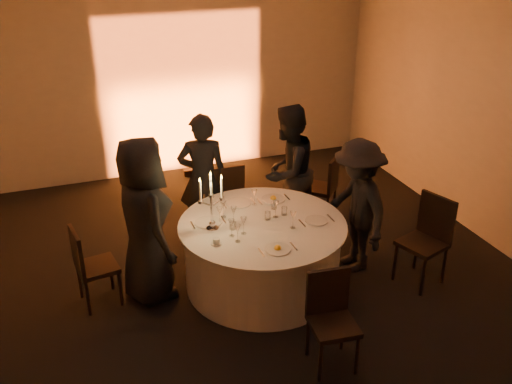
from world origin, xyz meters
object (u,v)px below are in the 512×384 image
object	(u,v)px
candelabra	(212,210)
coffee_cup	(216,241)
chair_left	(89,263)
chair_back_right	(325,185)
chair_back_left	(226,194)
chair_front	(331,314)
banquet_table	(262,254)
guest_back_left	(203,178)
chair_right	(428,235)
guest_right	(357,206)
guest_back_right	(288,172)
guest_left	(145,221)

from	to	relation	value
candelabra	coffee_cup	bearing A→B (deg)	-98.66
candelabra	chair_left	bearing A→B (deg)	170.30
chair_left	chair_back_right	world-z (taller)	chair_left
chair_back_left	chair_front	bearing A→B (deg)	93.74
chair_left	candelabra	size ratio (longest dim) A/B	1.36
chair_back_left	chair_back_right	bearing A→B (deg)	175.63
chair_left	chair_back_left	size ratio (longest dim) A/B	0.94
banquet_table	coffee_cup	world-z (taller)	coffee_cup
guest_back_left	chair_right	bearing A→B (deg)	154.72
chair_back_right	banquet_table	bearing A→B (deg)	-5.35
chair_back_left	candelabra	xyz separation A→B (m)	(-0.53, -1.22, 0.46)
guest_right	guest_back_right	bearing A→B (deg)	-158.76
guest_right	chair_back_right	bearing A→B (deg)	168.94
guest_right	chair_right	bearing A→B (deg)	49.54
coffee_cup	candelabra	distance (m)	0.36
guest_back_left	banquet_table	bearing A→B (deg)	119.71
chair_front	chair_right	bearing A→B (deg)	32.73
chair_back_left	guest_right	distance (m)	1.74
guest_left	guest_back_left	distance (m)	1.31
banquet_table	chair_front	size ratio (longest dim) A/B	1.97
chair_left	chair_right	bearing A→B (deg)	-111.99
guest_left	coffee_cup	size ratio (longest dim) A/B	16.38
guest_back_left	guest_back_right	world-z (taller)	guest_back_right
chair_back_right	chair_right	xyz separation A→B (m)	(0.41, -1.69, 0.07)
banquet_table	chair_front	bearing A→B (deg)	-83.59
guest_left	guest_right	size ratio (longest dim) A/B	1.14
banquet_table	guest_left	size ratio (longest dim) A/B	1.00
chair_back_right	chair_right	bearing A→B (deg)	56.98
chair_front	guest_back_right	size ratio (longest dim) A/B	0.54
chair_back_right	candelabra	distance (m)	2.23
chair_back_left	guest_back_left	distance (m)	0.43
chair_back_left	guest_right	world-z (taller)	guest_right
guest_back_right	coffee_cup	size ratio (longest dim) A/B	15.53
guest_back_right	chair_right	bearing A→B (deg)	88.64
chair_front	candelabra	bearing A→B (deg)	122.02
chair_back_left	guest_back_right	xyz separation A→B (m)	(0.72, -0.28, 0.32)
chair_back_right	chair_right	distance (m)	1.74
chair_back_left	chair_front	xyz separation A→B (m)	(0.16, -2.61, -0.02)
coffee_cup	guest_right	bearing A→B (deg)	7.41
chair_right	guest_left	world-z (taller)	guest_left
banquet_table	chair_back_left	bearing A→B (deg)	90.33
chair_left	chair_back_right	size ratio (longest dim) A/B	1.01
chair_front	candelabra	size ratio (longest dim) A/B	1.38
coffee_cup	guest_left	bearing A→B (deg)	141.88
chair_back_right	guest_right	size ratio (longest dim) A/B	0.57
banquet_table	guest_back_left	bearing A→B (deg)	104.86
banquet_table	coffee_cup	bearing A→B (deg)	-157.43
banquet_table	candelabra	bearing A→B (deg)	174.18
guest_back_left	chair_front	bearing A→B (deg)	115.34
candelabra	chair_right	bearing A→B (deg)	-14.32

